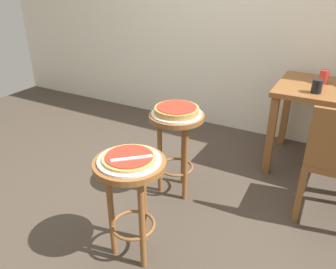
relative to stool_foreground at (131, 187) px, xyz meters
name	(u,v)px	position (x,y,z in m)	size (l,w,h in m)	color
ground_plane	(147,203)	(-0.19, 0.45, -0.49)	(6.00, 6.00, 0.00)	#42382D
stool_foreground	(131,187)	(0.00, 0.00, 0.00)	(0.40, 0.40, 0.65)	brown
serving_plate_foreground	(129,160)	(0.00, 0.00, 0.17)	(0.34, 0.34, 0.01)	white
pizza_foreground	(129,158)	(0.00, 0.00, 0.19)	(0.29, 0.29, 0.02)	tan
stool_middle	(176,135)	(-0.08, 0.70, 0.00)	(0.40, 0.40, 0.65)	brown
serving_plate_middle	(177,113)	(-0.08, 0.70, 0.17)	(0.36, 0.36, 0.01)	silver
pizza_middle	(177,110)	(-0.08, 0.70, 0.20)	(0.32, 0.32, 0.05)	#B78442
cup_near_edge	(317,86)	(0.74, 1.42, 0.29)	(0.08, 0.08, 0.10)	black
cup_far_edge	(324,77)	(0.76, 1.71, 0.30)	(0.07, 0.07, 0.11)	red
pizza_server_knife	(132,158)	(0.03, -0.02, 0.20)	(0.22, 0.02, 0.01)	silver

